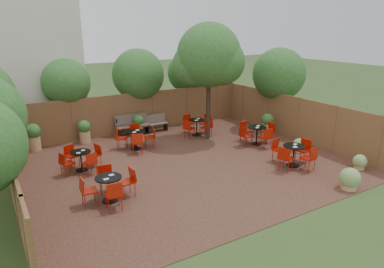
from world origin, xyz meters
TOP-DOWN VIEW (x-y plane):
  - ground at (0.00, 0.00)m, footprint 80.00×80.00m
  - courtyard_paving at (0.00, 0.00)m, footprint 12.00×10.00m
  - fence_back at (0.00, 5.00)m, footprint 12.00×0.08m
  - fence_left at (-6.00, 0.00)m, footprint 0.08×10.00m
  - fence_right at (6.00, 0.00)m, footprint 0.08×10.00m
  - neighbour_building at (-4.50, 8.00)m, footprint 5.00×4.00m
  - overhang_foliage at (-1.52, 2.81)m, footprint 15.86×10.51m
  - courtyard_tree at (2.50, 2.23)m, footprint 2.94×2.87m
  - park_bench_left at (0.82, 4.62)m, footprint 1.38×0.46m
  - park_bench_right at (-0.33, 4.63)m, footprint 1.64×0.56m
  - bistro_tables at (0.44, 0.54)m, footprint 9.13×6.93m
  - planters at (-0.86, 3.78)m, footprint 10.65×4.10m
  - low_shrubs at (4.22, -3.59)m, footprint 2.41×3.98m

SIDE VIEW (x-z plane):
  - ground at x=0.00m, z-range 0.00..0.00m
  - courtyard_paving at x=0.00m, z-range 0.00..0.02m
  - low_shrubs at x=4.22m, z-range -0.03..0.69m
  - park_bench_left at x=0.82m, z-range 0.03..0.88m
  - bistro_tables at x=0.44m, z-range 0.01..0.95m
  - park_bench_right at x=-0.33m, z-range 0.03..1.04m
  - planters at x=-0.86m, z-range 0.02..1.19m
  - fence_back at x=0.00m, z-range 0.00..2.00m
  - fence_left at x=-6.00m, z-range 0.00..2.00m
  - fence_right at x=6.00m, z-range 0.00..2.00m
  - overhang_foliage at x=-1.52m, z-range 1.41..4.08m
  - courtyard_tree at x=2.50m, z-range 1.08..6.38m
  - neighbour_building at x=-4.50m, z-range 0.00..8.00m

